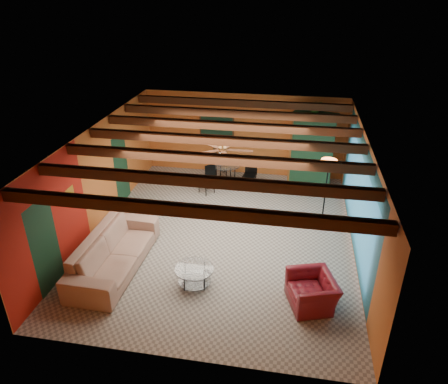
% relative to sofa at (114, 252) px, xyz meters
% --- Properties ---
extents(room, '(6.52, 8.01, 2.71)m').
position_rel_sofa_xyz_m(room, '(2.17, 1.85, 1.94)').
color(room, gray).
rests_on(room, ground).
extents(sofa, '(1.19, 2.90, 0.84)m').
position_rel_sofa_xyz_m(sofa, '(0.00, 0.00, 0.00)').
color(sofa, '#A17967').
rests_on(sofa, ground).
extents(armchair, '(1.13, 1.21, 0.64)m').
position_rel_sofa_xyz_m(armchair, '(4.38, -0.46, -0.10)').
color(armchair, maroon).
rests_on(armchair, ground).
extents(coffee_table, '(0.99, 0.99, 0.43)m').
position_rel_sofa_xyz_m(coffee_table, '(1.92, -0.28, -0.21)').
color(coffee_table, silver).
rests_on(coffee_table, ground).
extents(dining_table, '(2.20, 2.20, 1.01)m').
position_rel_sofa_xyz_m(dining_table, '(1.74, 4.66, 0.09)').
color(dining_table, silver).
rests_on(dining_table, ground).
extents(armoire, '(1.38, 0.93, 2.21)m').
position_rel_sofa_xyz_m(armoire, '(4.37, 5.44, 0.68)').
color(armoire, brown).
rests_on(armoire, ground).
extents(floor_lamp, '(0.46, 0.46, 1.95)m').
position_rel_sofa_xyz_m(floor_lamp, '(4.69, 2.56, 0.56)').
color(floor_lamp, black).
rests_on(floor_lamp, ground).
extents(ceiling_fan, '(1.50, 1.50, 0.44)m').
position_rel_sofa_xyz_m(ceiling_fan, '(2.17, 1.74, 1.94)').
color(ceiling_fan, '#472614').
rests_on(ceiling_fan, ceiling).
extents(painting, '(1.05, 0.03, 0.65)m').
position_rel_sofa_xyz_m(painting, '(1.27, 5.70, 1.23)').
color(painting, black).
rests_on(painting, wall_back).
extents(potted_plant, '(0.44, 0.39, 0.47)m').
position_rel_sofa_xyz_m(potted_plant, '(4.37, 5.44, 2.02)').
color(potted_plant, '#26661E').
rests_on(potted_plant, armoire).
extents(vase, '(0.21, 0.21, 0.18)m').
position_rel_sofa_xyz_m(vase, '(1.74, 4.66, 0.68)').
color(vase, orange).
rests_on(vase, dining_table).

